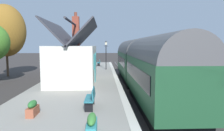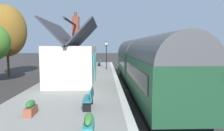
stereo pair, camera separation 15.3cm
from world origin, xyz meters
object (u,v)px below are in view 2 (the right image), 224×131
lamp_post_platform (106,49)px  planter_corner_building (31,108)px  planter_under_sign (89,125)px  planter_edge_near (89,63)px  bench_mid_platform (89,98)px  bench_platform_end (100,62)px  station_building (74,62)px  planter_edge_far (73,69)px  planter_by_door (84,67)px  tree_far_left (7,31)px  train (142,64)px  planter_bench_right (74,63)px

lamp_post_platform → planter_corner_building: bearing=168.4°
planter_under_sign → planter_edge_near: planter_under_sign is taller
planter_under_sign → planter_corner_building: 3.13m
bench_mid_platform → bench_platform_end: bearing=0.2°
planter_corner_building → bench_mid_platform: bearing=-69.1°
station_building → bench_platform_end: (12.21, -1.68, -1.10)m
bench_mid_platform → planter_edge_far: bench_mid_platform is taller
bench_platform_end → bench_mid_platform: (-19.01, -0.08, 0.00)m
planter_by_door → bench_mid_platform: bearing=-173.1°
planter_edge_near → tree_far_left: tree_far_left is taller
station_building → bench_mid_platform: size_ratio=4.87×
train → station_building: (-0.60, 5.50, 0.23)m
station_building → tree_far_left: 13.00m
bench_mid_platform → planter_by_door: 13.70m
station_building → planter_under_sign: station_building is taller
train → planter_edge_near: bearing=23.2°
lamp_post_platform → planter_bench_right: bearing=44.6°
bench_platform_end → planter_edge_far: bench_platform_end is taller
planter_bench_right → planter_corner_building: bearing=-176.0°
planter_by_door → planter_corner_building: size_ratio=1.01×
planter_under_sign → lamp_post_platform: 17.54m
train → tree_far_left: tree_far_left is taller
bench_mid_platform → planter_by_door: bearing=6.9°
planter_corner_building → planter_edge_far: size_ratio=1.18×
planter_under_sign → planter_by_door: bearing=6.4°
planter_bench_right → planter_edge_near: (0.47, -2.18, -0.04)m
bench_mid_platform → planter_edge_far: 12.42m
station_building → planter_edge_near: bearing=-0.8°
planter_bench_right → bench_mid_platform: bearing=-169.0°
bench_platform_end → train: bearing=-161.8°
station_building → bench_mid_platform: bearing=-165.6°
planter_under_sign → planter_corner_building: bearing=53.8°
planter_by_door → planter_edge_near: planter_by_door is taller
train → planter_edge_near: 13.53m
planter_bench_right → lamp_post_platform: lamp_post_platform is taller
train → bench_mid_platform: size_ratio=13.59×
bench_mid_platform → planter_edge_near: bench_mid_platform is taller
bench_platform_end → bench_mid_platform: 19.01m
planter_edge_far → planter_edge_near: (7.68, -1.17, -0.07)m
station_building → planter_corner_building: 7.82m
bench_platform_end → planter_edge_far: bearing=158.9°
planter_edge_far → planter_under_sign: bearing=-168.9°
planter_edge_near → station_building: bearing=179.2°
planter_by_door → planter_bench_right: 6.11m
planter_corner_building → lamp_post_platform: lamp_post_platform is taller
planter_corner_building → planter_edge_far: bearing=1.7°
station_building → lamp_post_platform: 8.33m
station_building → tree_far_left: (8.64, 9.24, 3.01)m
bench_platform_end → planter_under_sign: size_ratio=1.34×
planter_edge_near → planter_corner_building: bearing=177.9°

